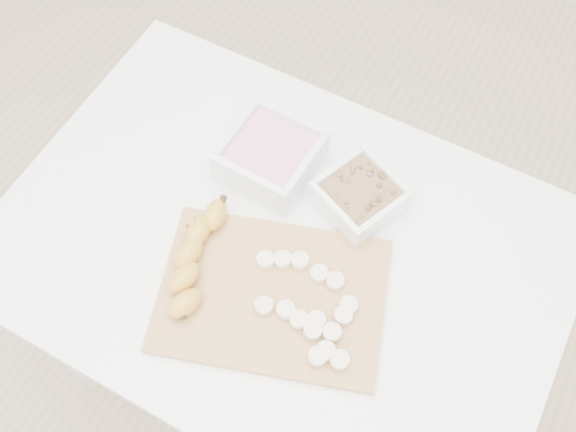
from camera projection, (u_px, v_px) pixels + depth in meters
The scene contains 7 objects.
ground at pixel (283, 361), 1.80m from camera, with size 3.50×3.50×0.00m, color #C6AD89.
table at pixel (281, 267), 1.22m from camera, with size 1.00×0.70×0.75m.
bowl_yogurt at pixel (271, 155), 1.18m from camera, with size 0.17×0.17×0.08m.
bowl_granola at pixel (359, 196), 1.15m from camera, with size 0.17×0.17×0.06m.
cutting_board at pixel (272, 295), 1.08m from camera, with size 0.38×0.27×0.01m, color tan.
banana at pixel (195, 259), 1.09m from camera, with size 0.06×0.22×0.04m, color gold, non-canonical shape.
banana_slices at pixel (311, 308), 1.05m from camera, with size 0.22×0.17×0.02m.
Camera 1 is at (0.25, -0.43, 1.78)m, focal length 40.00 mm.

